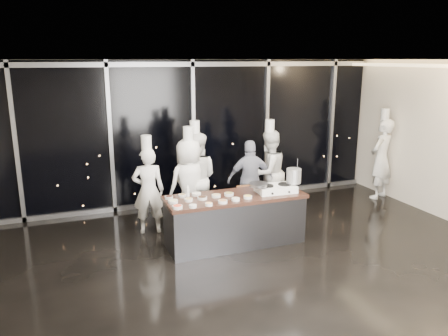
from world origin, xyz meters
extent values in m
plane|color=black|center=(0.00, 0.00, 0.00)|extent=(9.00, 9.00, 0.00)
cube|color=beige|center=(0.00, 3.50, 1.60)|extent=(9.00, 0.02, 3.20)
cube|color=beige|center=(0.00, -3.50, 1.60)|extent=(9.00, 0.02, 3.20)
cube|color=silver|center=(0.00, 0.00, 3.20)|extent=(9.00, 7.00, 0.02)
cube|color=black|center=(0.00, 3.44, 1.60)|extent=(8.90, 0.04, 3.18)
cube|color=gray|center=(0.00, 3.39, 3.10)|extent=(8.90, 0.08, 0.10)
cube|color=gray|center=(0.00, 3.39, 0.05)|extent=(8.90, 0.08, 0.10)
cube|color=gray|center=(-3.60, 3.39, 1.60)|extent=(0.08, 0.08, 3.20)
cube|color=gray|center=(-1.80, 3.39, 1.60)|extent=(0.08, 0.08, 3.20)
cube|color=gray|center=(0.00, 3.39, 1.60)|extent=(0.08, 0.08, 3.20)
cube|color=gray|center=(1.80, 3.39, 1.60)|extent=(0.08, 0.08, 3.20)
cube|color=gray|center=(3.60, 3.39, 1.60)|extent=(0.08, 0.08, 3.20)
cube|color=#3C3C41|center=(0.00, 0.90, 0.42)|extent=(2.40, 0.80, 0.84)
cube|color=#3C2119|center=(0.00, 0.90, 0.87)|extent=(2.46, 0.86, 0.06)
cube|color=white|center=(0.76, 0.83, 0.96)|extent=(0.71, 0.46, 0.12)
cylinder|color=black|center=(0.59, 0.84, 1.03)|extent=(0.24, 0.24, 0.02)
cylinder|color=black|center=(0.92, 0.82, 1.03)|extent=(0.24, 0.24, 0.02)
cylinder|color=black|center=(0.59, 0.62, 0.95)|extent=(0.04, 0.02, 0.04)
cylinder|color=black|center=(0.90, 0.60, 0.95)|extent=(0.04, 0.02, 0.04)
cylinder|color=slate|center=(0.42, 0.85, 1.07)|extent=(0.35, 0.35, 0.05)
cube|color=#4C2B14|center=(0.13, 0.87, 1.07)|extent=(0.24, 0.04, 0.02)
cylinder|color=silver|center=(1.10, 0.81, 1.17)|extent=(0.28, 0.28, 0.26)
cylinder|color=silver|center=(-1.11, 0.59, 0.92)|extent=(0.16, 0.16, 0.04)
cylinder|color=#EA4327|center=(-1.11, 0.59, 0.94)|extent=(0.13, 0.13, 0.01)
cylinder|color=silver|center=(-1.11, 0.88, 0.92)|extent=(0.16, 0.16, 0.04)
cylinder|color=beige|center=(-1.11, 0.88, 0.94)|extent=(0.13, 0.13, 0.01)
cylinder|color=silver|center=(-1.12, 1.12, 0.92)|extent=(0.14, 0.14, 0.04)
cylinder|color=black|center=(-1.12, 1.12, 0.94)|extent=(0.12, 0.12, 0.01)
cylinder|color=silver|center=(-0.87, 0.55, 0.92)|extent=(0.12, 0.12, 0.04)
cylinder|color=silver|center=(-0.87, 0.55, 0.94)|extent=(0.10, 0.10, 0.01)
cylinder|color=silver|center=(-0.85, 0.88, 0.92)|extent=(0.14, 0.14, 0.04)
cylinder|color=tan|center=(-0.85, 0.88, 0.94)|extent=(0.11, 0.11, 0.01)
cylinder|color=silver|center=(-0.89, 1.14, 0.92)|extent=(0.13, 0.13, 0.04)
cylinder|color=tan|center=(-0.89, 1.14, 0.94)|extent=(0.11, 0.11, 0.01)
cylinder|color=silver|center=(-0.60, 0.54, 0.92)|extent=(0.12, 0.12, 0.04)
cylinder|color=#F7B166|center=(-0.60, 0.54, 0.94)|extent=(0.10, 0.10, 0.01)
cylinder|color=silver|center=(-0.60, 0.89, 0.92)|extent=(0.17, 0.17, 0.04)
cylinder|color=black|center=(-0.60, 0.89, 0.94)|extent=(0.14, 0.14, 0.01)
cylinder|color=silver|center=(-0.63, 1.13, 0.92)|extent=(0.16, 0.16, 0.04)
cylinder|color=silver|center=(-0.63, 1.13, 0.94)|extent=(0.13, 0.13, 0.01)
cylinder|color=silver|center=(-0.34, 0.59, 0.92)|extent=(0.16, 0.16, 0.04)
cylinder|color=#B67C49|center=(-0.34, 0.59, 0.94)|extent=(0.13, 0.13, 0.01)
cylinder|color=silver|center=(-0.34, 0.92, 0.92)|extent=(0.16, 0.16, 0.04)
cylinder|color=tan|center=(-0.34, 0.92, 0.94)|extent=(0.13, 0.13, 0.01)
cylinder|color=silver|center=(-0.10, 0.63, 0.92)|extent=(0.14, 0.14, 0.04)
cylinder|color=beige|center=(-0.10, 0.63, 0.94)|extent=(0.11, 0.11, 0.01)
cylinder|color=silver|center=(-0.10, 0.93, 0.92)|extent=(0.16, 0.16, 0.04)
cylinder|color=olive|center=(-0.10, 0.93, 0.94)|extent=(0.13, 0.13, 0.01)
cylinder|color=silver|center=(0.14, 0.67, 0.92)|extent=(0.15, 0.15, 0.04)
cylinder|color=gold|center=(0.14, 0.67, 0.94)|extent=(0.12, 0.12, 0.01)
cylinder|color=white|center=(-0.79, 1.13, 0.98)|extent=(0.06, 0.06, 0.16)
cone|color=white|center=(-0.79, 1.13, 1.09)|extent=(0.05, 0.05, 0.05)
imported|color=white|center=(-1.31, 1.97, 0.82)|extent=(0.65, 0.48, 1.64)
cylinder|color=silver|center=(-1.31, 1.97, 1.74)|extent=(0.22, 0.22, 0.26)
imported|color=white|center=(-0.53, 1.95, 0.88)|extent=(0.98, 0.78, 1.76)
cylinder|color=silver|center=(-0.53, 1.95, 1.86)|extent=(0.24, 0.24, 0.26)
imported|color=white|center=(-0.34, 2.14, 0.92)|extent=(1.08, 0.96, 1.84)
cylinder|color=silver|center=(-0.34, 2.14, 1.94)|extent=(0.24, 0.24, 0.26)
imported|color=#141B39|center=(0.80, 2.04, 0.81)|extent=(1.01, 0.55, 1.63)
imported|color=white|center=(1.28, 2.18, 0.89)|extent=(1.03, 0.92, 1.77)
cylinder|color=silver|center=(1.28, 2.18, 1.87)|extent=(0.24, 0.24, 0.26)
imported|color=white|center=(4.20, 2.19, 0.94)|extent=(0.81, 0.69, 1.89)
cylinder|color=silver|center=(4.20, 2.19, 1.99)|extent=(0.25, 0.25, 0.26)
camera|label=1|loc=(-2.72, -5.83, 3.21)|focal=35.00mm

